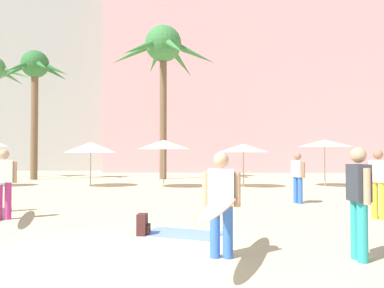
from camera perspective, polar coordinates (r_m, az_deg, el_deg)
The scene contains 16 objects.
ground at distance 5.95m, azimuth -10.66°, elevation -17.12°, with size 120.00×120.00×0.00m, color #C6B28C.
hotel_pink at distance 38.74m, azimuth 7.32°, elevation 10.16°, with size 25.03×8.52×18.88m, color pink.
hotel_tower_gray at distance 46.15m, azimuth -16.28°, elevation 13.78°, with size 15.65×10.91×27.47m, color gray.
palm_tree_left at distance 26.11m, azimuth -4.24°, elevation 13.24°, with size 7.11×6.71×10.02m.
palm_tree_center at distance 27.09m, azimuth -21.99°, elevation 9.36°, with size 4.65×4.41×8.24m.
cafe_umbrella_0 at distance 20.54m, azimuth 18.85°, elevation 0.09°, with size 2.67×2.67×2.33m.
cafe_umbrella_1 at distance 20.19m, azimuth -14.62°, elevation -0.49°, with size 2.58×2.58×2.21m.
cafe_umbrella_2 at distance 19.29m, azimuth 7.54°, elevation -0.59°, with size 2.51×2.51×2.12m.
cafe_umbrella_4 at distance 19.07m, azimuth -4.16°, elevation -0.08°, with size 2.57×2.57×2.31m.
beach_towel at distance 8.04m, azimuth -1.42°, elevation -12.97°, with size 1.56×0.95×0.01m, color #6684E0.
backpack at distance 7.95m, azimuth -7.21°, elevation -11.66°, with size 0.25×0.31×0.42m.
person_mid_center at distance 10.55m, azimuth -26.19°, elevation -5.03°, with size 1.18×2.95×1.73m.
person_far_left at distance 6.00m, azimuth 4.36°, elevation -8.28°, with size 1.03×2.79×1.64m.
person_near_left at distance 6.45m, azimuth 23.24°, elevation -7.29°, with size 0.26×0.61×1.71m.
person_mid_left at distance 10.72m, azimuth 25.63°, elevation -4.90°, with size 0.45×0.53×1.72m.
person_far_right at distance 13.22m, azimuth 15.24°, elevation -4.48°, with size 0.39×0.57×1.66m.
Camera 1 is at (1.21, -5.60, 1.60)m, focal length 36.41 mm.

